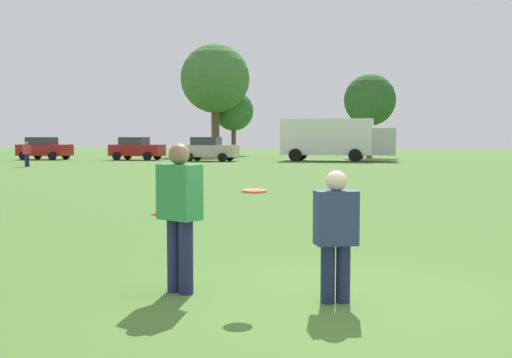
% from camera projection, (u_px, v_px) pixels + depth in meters
% --- Properties ---
extents(ground_plane, '(191.48, 191.48, 0.00)m').
position_uv_depth(ground_plane, '(342.00, 301.00, 6.40)').
color(ground_plane, '#47702D').
extents(player_thrower, '(0.54, 0.46, 1.67)m').
position_uv_depth(player_thrower, '(180.00, 209.00, 6.68)').
color(player_thrower, '#1E234C').
rests_on(player_thrower, ground).
extents(player_defender, '(0.49, 0.37, 1.40)m').
position_uv_depth(player_defender, '(336.00, 230.00, 6.28)').
color(player_defender, '#1E234C').
rests_on(player_defender, ground).
extents(frisbee, '(0.27, 0.27, 0.04)m').
position_uv_depth(frisbee, '(254.00, 191.00, 6.43)').
color(frisbee, '#E54C33').
extents(traffic_cone, '(0.32, 0.32, 0.48)m').
position_uv_depth(traffic_cone, '(160.00, 204.00, 13.65)').
color(traffic_cone, '#D8590C').
rests_on(traffic_cone, ground).
extents(parked_car_near_left, '(4.31, 2.44, 1.82)m').
position_uv_depth(parked_car_near_left, '(44.00, 148.00, 48.72)').
color(parked_car_near_left, maroon).
rests_on(parked_car_near_left, ground).
extents(parked_car_mid_left, '(4.31, 2.44, 1.82)m').
position_uv_depth(parked_car_mid_left, '(136.00, 148.00, 48.02)').
color(parked_car_mid_left, maroon).
rests_on(parked_car_mid_left, ground).
extents(parked_car_center, '(4.31, 2.44, 1.82)m').
position_uv_depth(parked_car_center, '(209.00, 149.00, 45.36)').
color(parked_car_center, '#B7AD99').
rests_on(parked_car_center, ground).
extents(box_truck, '(8.64, 3.38, 3.18)m').
position_uv_depth(box_truck, '(335.00, 138.00, 45.40)').
color(box_truck, white).
rests_on(box_truck, ground).
extents(bystander_far_jogger, '(0.37, 0.48, 1.52)m').
position_uv_depth(bystander_far_jogger, '(27.00, 153.00, 36.46)').
color(bystander_far_jogger, '#1E234C').
rests_on(bystander_far_jogger, ground).
extents(tree_west_oak, '(6.68, 6.68, 10.85)m').
position_uv_depth(tree_west_oak, '(215.00, 79.00, 58.09)').
color(tree_west_oak, brown).
rests_on(tree_west_oak, ground).
extents(tree_west_maple, '(3.99, 3.99, 6.48)m').
position_uv_depth(tree_west_maple, '(234.00, 111.00, 60.17)').
color(tree_west_maple, brown).
rests_on(tree_west_maple, ground).
extents(tree_center_elm, '(4.53, 4.53, 7.36)m').
position_uv_depth(tree_center_elm, '(370.00, 100.00, 52.68)').
color(tree_center_elm, brown).
rests_on(tree_center_elm, ground).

